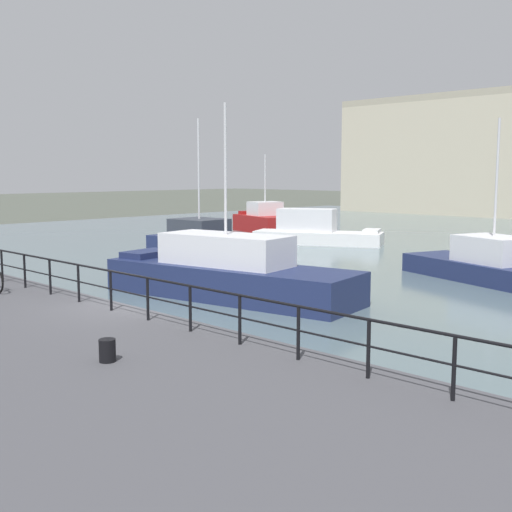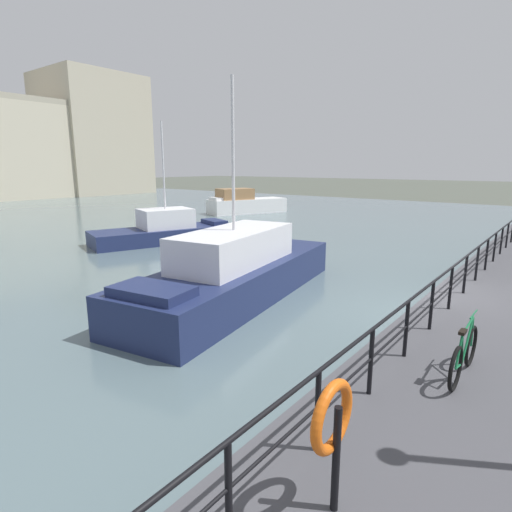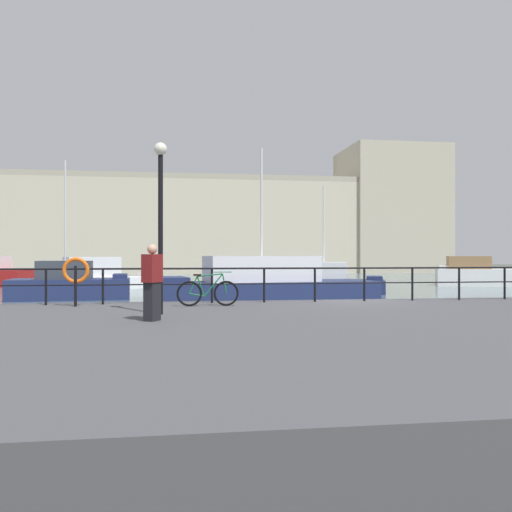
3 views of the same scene
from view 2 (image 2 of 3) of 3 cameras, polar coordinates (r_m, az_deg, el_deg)
ground_plane at (r=12.84m, az=22.83°, el=-7.93°), size 240.00×240.00×0.00m
moored_cabin_cruiser at (r=23.88m, az=-12.51°, el=3.51°), size 8.17×4.99×6.58m
moored_harbor_tender at (r=37.73m, az=-1.62°, el=7.28°), size 7.51×4.81×2.24m
moored_small_launch at (r=13.34m, az=-2.81°, el=-2.23°), size 9.87×4.36×6.82m
quay_railing at (r=12.48m, az=27.03°, el=-1.35°), size 22.60×0.07×1.08m
parked_bicycle at (r=7.69m, az=26.79°, el=-12.12°), size 1.77×0.09×0.98m
life_ring_stand at (r=4.38m, az=10.56°, el=-21.55°), size 0.75×0.16×1.40m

